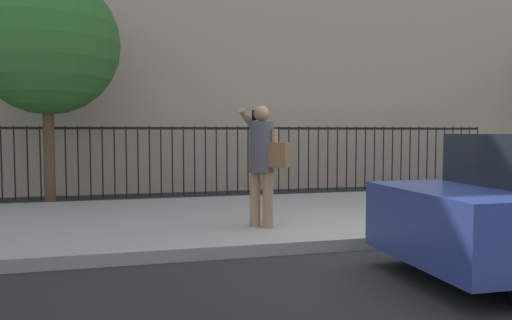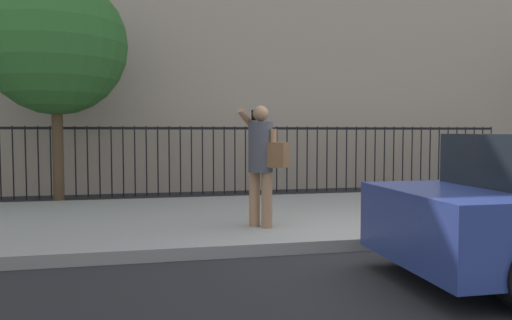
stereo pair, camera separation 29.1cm
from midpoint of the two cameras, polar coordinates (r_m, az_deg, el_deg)
ground_plane at (r=6.53m, az=13.72°, el=-9.87°), size 60.00×60.00×0.00m
sidewalk at (r=8.47m, az=6.61°, el=-6.24°), size 28.00×4.40×0.15m
building_facade at (r=14.80m, az=-2.51°, el=16.49°), size 28.00×4.00×9.71m
iron_fence at (r=11.89m, az=0.17°, el=1.10°), size 12.03×0.04×1.60m
pedestrian_on_phone at (r=6.82m, az=-0.39°, el=0.36°), size 0.69×0.68×1.68m
street_tree_mid at (r=10.58m, az=-23.68°, el=12.19°), size 2.75×2.75×4.54m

